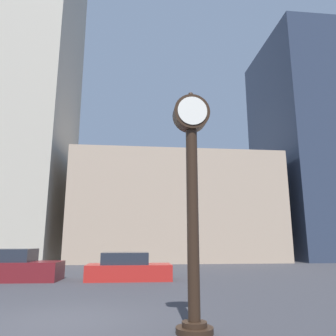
{
  "coord_description": "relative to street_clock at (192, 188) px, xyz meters",
  "views": [
    {
      "loc": [
        1.55,
        -8.11,
        1.75
      ],
      "look_at": [
        3.57,
        10.8,
        6.01
      ],
      "focal_mm": 35.0,
      "sensor_mm": 36.0,
      "label": 1
    }
  ],
  "objects": [
    {
      "name": "ground_plane",
      "position": [
        -2.79,
        1.32,
        -2.86
      ],
      "size": [
        200.0,
        200.0,
        0.0
      ],
      "primitive_type": "plane",
      "color": "#38383D"
    },
    {
      "name": "building_tall_tower",
      "position": [
        -13.35,
        25.32,
        14.21
      ],
      "size": [
        10.96,
        12.0,
        34.15
      ],
      "color": "#BCB29E",
      "rests_on": "ground_plane"
    },
    {
      "name": "building_storefront_row",
      "position": [
        2.63,
        25.32,
        1.85
      ],
      "size": [
        18.33,
        12.0,
        9.42
      ],
      "color": "tan",
      "rests_on": "ground_plane"
    },
    {
      "name": "building_glass_modern",
      "position": [
        17.62,
        25.32,
        8.88
      ],
      "size": [
        9.19,
        12.0,
        23.48
      ],
      "color": "#2D384C",
      "rests_on": "ground_plane"
    },
    {
      "name": "street_clock",
      "position": [
        0.0,
        0.0,
        0.0
      ],
      "size": [
        0.8,
        0.74,
        5.05
      ],
      "color": "black",
      "rests_on": "ground_plane"
    },
    {
      "name": "car_maroon",
      "position": [
        -6.82,
        9.31,
        -2.27
      ],
      "size": [
        4.64,
        1.98,
        1.41
      ],
      "rotation": [
        0.0,
        0.0,
        -0.04
      ],
      "color": "maroon",
      "rests_on": "ground_plane"
    },
    {
      "name": "car_red",
      "position": [
        -1.41,
        9.09,
        -2.34
      ],
      "size": [
        3.88,
        1.79,
        1.24
      ],
      "rotation": [
        0.0,
        0.0,
        -0.01
      ],
      "color": "red",
      "rests_on": "ground_plane"
    }
  ]
}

